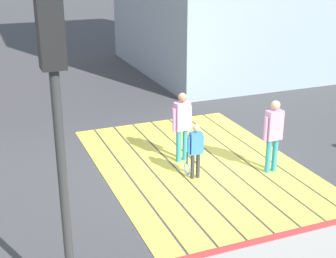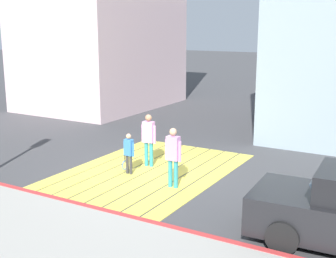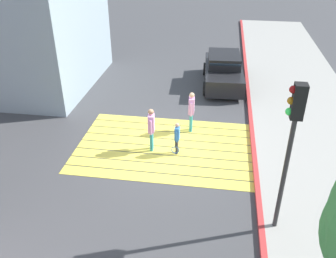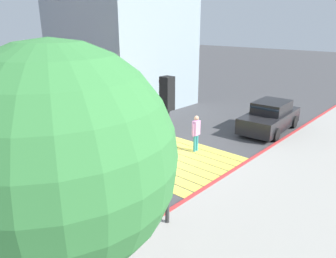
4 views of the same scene
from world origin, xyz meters
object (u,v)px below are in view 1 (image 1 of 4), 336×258
object	(u,v)px
pedestrian_adult_lead	(273,131)
pedestrian_child_with_racket	(195,149)
traffic_light_corner	(56,99)
pedestrian_adult_trailing	(182,122)

from	to	relation	value
pedestrian_adult_lead	pedestrian_child_with_racket	xyz separation A→B (m)	(0.34, 1.70, -0.27)
traffic_light_corner	pedestrian_child_with_racket	world-z (taller)	traffic_light_corner
traffic_light_corner	pedestrian_adult_trailing	world-z (taller)	traffic_light_corner
traffic_light_corner	pedestrian_adult_lead	size ratio (longest dim) A/B	2.56
pedestrian_child_with_racket	pedestrian_adult_trailing	bearing A→B (deg)	-6.30
traffic_light_corner	pedestrian_adult_trailing	distance (m)	5.63
pedestrian_child_with_racket	pedestrian_adult_lead	bearing A→B (deg)	-101.36
traffic_light_corner	pedestrian_adult_lead	distance (m)	6.04
pedestrian_adult_trailing	pedestrian_child_with_racket	size ratio (longest dim) A/B	1.34
traffic_light_corner	pedestrian_child_with_racket	xyz separation A→B (m)	(3.07, -3.27, -2.35)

